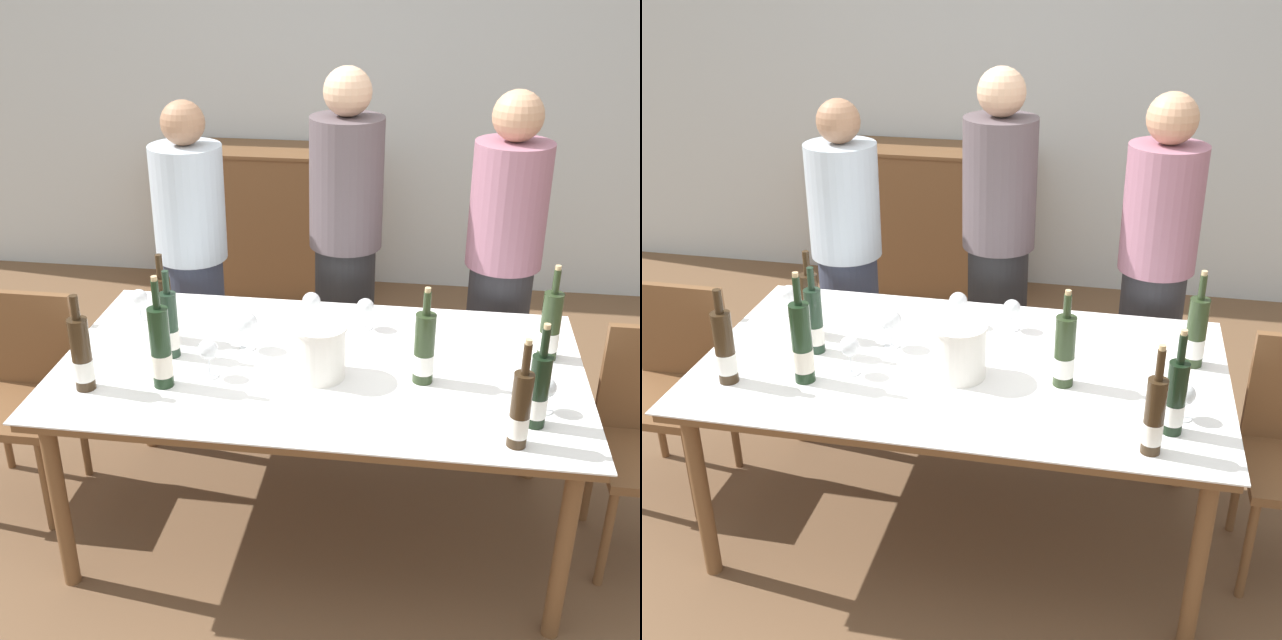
{
  "view_description": "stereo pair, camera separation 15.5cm",
  "coord_description": "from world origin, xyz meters",
  "views": [
    {
      "loc": [
        0.37,
        -2.58,
        2.2
      ],
      "look_at": [
        0.0,
        0.0,
        0.93
      ],
      "focal_mm": 45.0,
      "sensor_mm": 36.0,
      "label": 1
    },
    {
      "loc": [
        0.52,
        -2.55,
        2.2
      ],
      "look_at": [
        0.0,
        0.0,
        0.93
      ],
      "focal_mm": 45.0,
      "sensor_mm": 36.0,
      "label": 2
    }
  ],
  "objects": [
    {
      "name": "wine_bottle_1",
      "position": [
        0.68,
        -0.43,
        0.88
      ],
      "size": [
        0.06,
        0.06,
        0.37
      ],
      "color": "#332314",
      "rests_on": "dining_table"
    },
    {
      "name": "wine_bottle_7",
      "position": [
        0.75,
        -0.31,
        0.88
      ],
      "size": [
        0.07,
        0.07,
        0.37
      ],
      "color": "black",
      "rests_on": "dining_table"
    },
    {
      "name": "person_guest_right",
      "position": [
        0.7,
        0.78,
        0.82
      ],
      "size": [
        0.33,
        0.33,
        1.63
      ],
      "color": "#2D2D33",
      "rests_on": "ground_plane"
    },
    {
      "name": "wine_bottle_0",
      "position": [
        0.38,
        -0.07,
        0.88
      ],
      "size": [
        0.07,
        0.07,
        0.36
      ],
      "color": "#28381E",
      "rests_on": "dining_table"
    },
    {
      "name": "back_wall",
      "position": [
        0.0,
        2.62,
        1.4
      ],
      "size": [
        8.0,
        0.1,
        2.8
      ],
      "color": "silver",
      "rests_on": "ground_plane"
    },
    {
      "name": "wine_bottle_2",
      "position": [
        -0.79,
        -0.29,
        0.88
      ],
      "size": [
        0.07,
        0.07,
        0.36
      ],
      "color": "#332314",
      "rests_on": "dining_table"
    },
    {
      "name": "wine_glass_5",
      "position": [
        -0.29,
        0.08,
        0.86
      ],
      "size": [
        0.09,
        0.09,
        0.15
      ],
      "color": "white",
      "rests_on": "dining_table"
    },
    {
      "name": "ground_plane",
      "position": [
        0.0,
        0.0,
        0.0
      ],
      "size": [
        12.0,
        12.0,
        0.0
      ],
      "primitive_type": "plane",
      "color": "brown"
    },
    {
      "name": "chair_left_end",
      "position": [
        -1.26,
        0.08,
        0.51
      ],
      "size": [
        0.42,
        0.42,
        0.88
      ],
      "color": "brown",
      "rests_on": "ground_plane"
    },
    {
      "name": "ice_bucket",
      "position": [
        0.01,
        -0.09,
        0.86
      ],
      "size": [
        0.2,
        0.2,
        0.2
      ],
      "color": "white",
      "rests_on": "dining_table"
    },
    {
      "name": "wine_bottle_6",
      "position": [
        0.84,
        0.17,
        0.88
      ],
      "size": [
        0.07,
        0.07,
        0.37
      ],
      "color": "#28381E",
      "rests_on": "dining_table"
    },
    {
      "name": "wine_bottle_4",
      "position": [
        -0.56,
        -0.02,
        0.88
      ],
      "size": [
        0.07,
        0.07,
        0.34
      ],
      "color": "#1E3323",
      "rests_on": "dining_table"
    },
    {
      "name": "wine_bottle_3",
      "position": [
        -0.52,
        -0.23,
        0.89
      ],
      "size": [
        0.07,
        0.07,
        0.42
      ],
      "color": "black",
      "rests_on": "dining_table"
    },
    {
      "name": "person_host",
      "position": [
        -0.72,
        0.81,
        0.77
      ],
      "size": [
        0.33,
        0.33,
        1.55
      ],
      "color": "#383F56",
      "rests_on": "ground_plane"
    },
    {
      "name": "wine_bottle_5",
      "position": [
        -0.63,
        0.11,
        0.88
      ],
      "size": [
        0.07,
        0.07,
        0.35
      ],
      "color": "#332314",
      "rests_on": "dining_table"
    },
    {
      "name": "sideboard_cabinet",
      "position": [
        -0.71,
        2.33,
        0.49
      ],
      "size": [
        1.29,
        0.46,
        0.97
      ],
      "color": "brown",
      "rests_on": "ground_plane"
    },
    {
      "name": "wine_glass_3",
      "position": [
        0.14,
        0.32,
        0.84
      ],
      "size": [
        0.07,
        0.07,
        0.13
      ],
      "color": "white",
      "rests_on": "dining_table"
    },
    {
      "name": "wine_glass_0",
      "position": [
        -0.79,
        0.28,
        0.84
      ],
      "size": [
        0.07,
        0.07,
        0.13
      ],
      "color": "white",
      "rests_on": "dining_table"
    },
    {
      "name": "dining_table",
      "position": [
        0.0,
        0.0,
        0.69
      ],
      "size": [
        1.93,
        1.1,
        0.75
      ],
      "color": "brown",
      "rests_on": "ground_plane"
    },
    {
      "name": "person_guest_left",
      "position": [
        -0.01,
        0.86,
        0.85
      ],
      "size": [
        0.33,
        0.33,
        1.7
      ],
      "color": "#262628",
      "rests_on": "ground_plane"
    },
    {
      "name": "wine_glass_2",
      "position": [
        -0.08,
        0.32,
        0.85
      ],
      "size": [
        0.07,
        0.07,
        0.14
      ],
      "color": "white",
      "rests_on": "dining_table"
    },
    {
      "name": "wine_glass_4",
      "position": [
        0.79,
        -0.22,
        0.84
      ],
      "size": [
        0.07,
        0.07,
        0.13
      ],
      "color": "white",
      "rests_on": "dining_table"
    },
    {
      "name": "wine_glass_1",
      "position": [
        -0.38,
        -0.15,
        0.85
      ],
      "size": [
        0.07,
        0.07,
        0.15
      ],
      "color": "white",
      "rests_on": "dining_table"
    }
  ]
}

